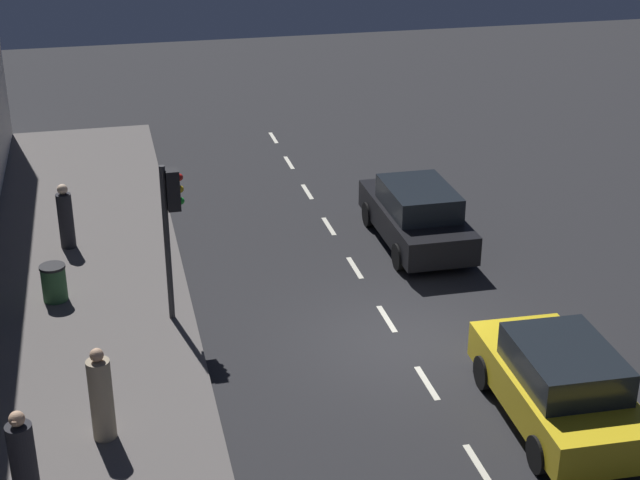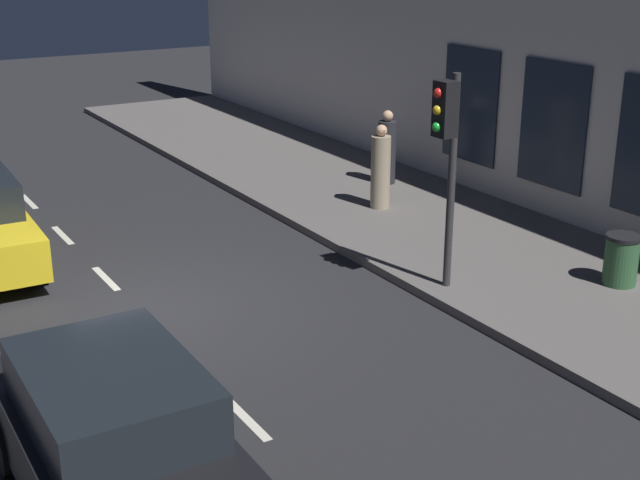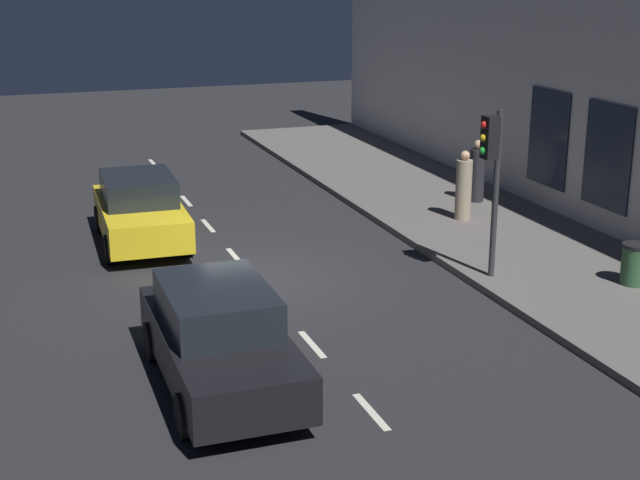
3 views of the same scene
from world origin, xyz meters
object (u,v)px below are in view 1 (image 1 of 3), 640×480
(traffic_light, at_px, (171,211))
(pedestrian_2, at_px, (101,397))
(parked_car_0, at_px, (416,215))
(pedestrian_0, at_px, (23,462))
(pedestrian_1, at_px, (66,218))
(trash_bin, at_px, (54,283))
(parked_car_1, at_px, (559,384))

(traffic_light, distance_m, pedestrian_2, 4.62)
(parked_car_0, height_order, pedestrian_0, pedestrian_0)
(pedestrian_1, bearing_deg, trash_bin, -93.66)
(pedestrian_2, height_order, trash_bin, pedestrian_2)
(parked_car_1, bearing_deg, trash_bin, 144.78)
(pedestrian_2, bearing_deg, parked_car_1, -13.66)
(parked_car_1, height_order, pedestrian_0, pedestrian_0)
(parked_car_0, bearing_deg, pedestrian_1, 170.61)
(parked_car_0, bearing_deg, pedestrian_0, -137.08)
(parked_car_0, relative_size, pedestrian_0, 2.67)
(parked_car_0, xyz_separation_m, trash_bin, (8.71, 1.36, -0.23))
(traffic_light, relative_size, pedestrian_0, 2.05)
(traffic_light, xyz_separation_m, parked_car_0, (-6.18, -2.75, -1.76))
(parked_car_0, xyz_separation_m, pedestrian_2, (7.81, 6.76, 0.15))
(parked_car_0, relative_size, pedestrian_1, 2.68)
(parked_car_0, xyz_separation_m, pedestrian_1, (8.46, -1.48, 0.12))
(trash_bin, bearing_deg, pedestrian_0, 87.65)
(traffic_light, relative_size, trash_bin, 4.10)
(parked_car_1, relative_size, pedestrian_2, 2.43)
(parked_car_1, distance_m, pedestrian_0, 8.93)
(pedestrian_0, bearing_deg, pedestrian_1, -80.13)
(parked_car_1, bearing_deg, pedestrian_2, 173.43)
(traffic_light, height_order, parked_car_1, traffic_light)
(parked_car_1, height_order, trash_bin, parked_car_1)
(parked_car_0, bearing_deg, traffic_light, -155.54)
(parked_car_0, distance_m, pedestrian_0, 12.19)
(pedestrian_1, xyz_separation_m, trash_bin, (0.26, 2.83, -0.34))
(pedestrian_0, bearing_deg, parked_car_1, -165.05)
(parked_car_1, relative_size, pedestrian_1, 2.55)
(pedestrian_0, relative_size, pedestrian_1, 1.00)
(traffic_light, distance_m, pedestrian_1, 5.07)
(traffic_light, height_order, trash_bin, traffic_light)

